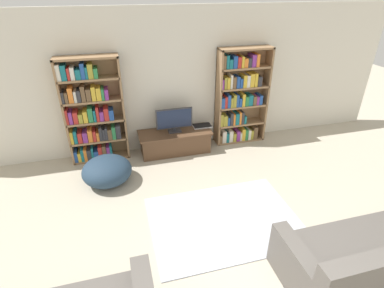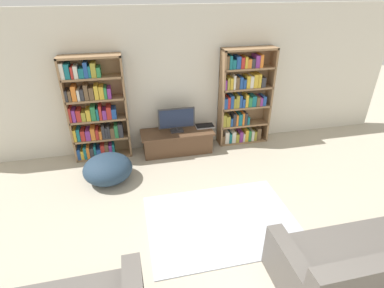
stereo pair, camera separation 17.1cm
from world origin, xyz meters
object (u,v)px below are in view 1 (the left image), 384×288
Objects in this scene: tv_stand at (175,142)px; television at (174,120)px; beanbag_ottoman at (107,171)px; bookshelf_left at (92,113)px; bookshelf_right at (239,98)px; couch_right_sofa at (371,260)px; laptop at (202,126)px.

tv_stand is 0.45m from television.
television is (0.00, 0.01, 0.45)m from tv_stand.
tv_stand is 1.47m from beanbag_ottoman.
bookshelf_right is at bearing -0.00° from bookshelf_left.
couch_right_sofa is (2.89, -3.46, -0.65)m from bookshelf_left.
laptop is at bearing 23.31° from beanbag_ottoman.
television is 0.86× the size of beanbag_ottoman.
beanbag_ottoman is at bearing -150.86° from television.
bookshelf_left is 2.76× the size of television.
bookshelf_left is at bearing 180.00° from bookshelf_right.
beanbag_ottoman is (-2.75, 2.61, -0.04)m from couch_right_sofa.
bookshelf_left is 2.77m from bookshelf_right.
tv_stand is at bearing -90.00° from television.
television is (1.43, -0.13, -0.24)m from bookshelf_left.
couch_right_sofa is at bearing -75.30° from laptop.
bookshelf_right reaches higher than tv_stand.
couch_right_sofa reaches higher than beanbag_ottoman.
television is 1.90× the size of laptop.
tv_stand is 0.62m from laptop.
television reaches higher than tv_stand.
couch_right_sofa is (0.90, -3.41, -0.17)m from laptop.
tv_stand is at bearing -173.98° from bookshelf_right.
tv_stand is 2.01× the size of television.
television reaches higher than couch_right_sofa.
beanbag_ottoman is (-2.62, -0.85, -0.70)m from bookshelf_right.
laptop is (-0.77, -0.05, -0.48)m from bookshelf_right.
laptop is (2.00, -0.05, -0.47)m from bookshelf_left.
bookshelf_left reaches higher than beanbag_ottoman.
bookshelf_left is 1.37× the size of tv_stand.
bookshelf_right reaches higher than television.
bookshelf_right is at bearing 6.02° from tv_stand.
bookshelf_left is 2.36× the size of beanbag_ottoman.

